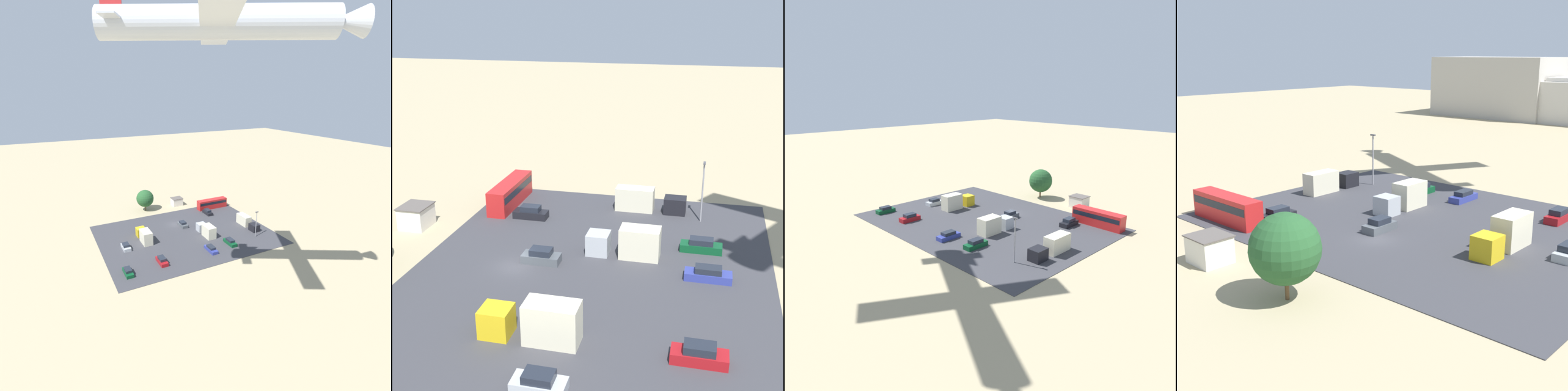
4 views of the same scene
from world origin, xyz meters
TOP-DOWN VIEW (x-y plane):
  - ground_plane at (0.00, 0.00)m, footprint 400.00×400.00m
  - parking_lot_surface at (0.00, 8.07)m, footprint 48.79×37.02m
  - shed_building at (-7.62, -15.77)m, footprint 3.93×3.48m
  - bus at (-17.62, -7.18)m, footprint 10.98×2.51m
  - parked_car_0 at (-8.31, 18.94)m, footprint 1.73×4.62m
  - parked_car_3 at (-1.62, 2.38)m, footprint 1.91×4.09m
  - parked_car_4 at (-1.70, 19.88)m, footprint 1.74×4.70m
  - parked_car_5 at (11.99, 19.58)m, footprint 1.77×4.46m
  - parked_car_6 at (-13.46, -2.85)m, footprint 1.85×4.38m
  - parked_truck_0 at (-5.25, 11.16)m, footprint 2.53×8.01m
  - parked_truck_1 at (12.02, 6.37)m, footprint 2.48×8.42m
  - parked_truck_2 at (-19.43, 11.27)m, footprint 2.31×9.27m
  - tree_near_shed at (4.34, -15.98)m, footprint 6.01×6.01m
  - light_pole_lot_centre at (-17.25, 18.54)m, footprint 0.90×0.28m
  - horizon_parking_garage at (-50.62, 115.06)m, footprint 37.03×22.00m

SIDE VIEW (x-z plane):
  - ground_plane at x=0.00m, z-range 0.00..0.00m
  - parking_lot_surface at x=0.00m, z-range 0.00..0.08m
  - parked_car_4 at x=-1.70m, z-range -0.04..1.40m
  - parked_car_0 at x=-8.31m, z-range -0.05..1.49m
  - parked_car_3 at x=-1.62m, z-range -0.05..1.54m
  - parked_car_5 at x=11.99m, z-range -0.05..1.56m
  - parked_car_6 at x=-13.46m, z-range -0.06..1.60m
  - shed_building at x=-7.62m, z-range 0.01..2.83m
  - parked_truck_2 at x=-19.43m, z-range -0.05..3.05m
  - parked_truck_0 at x=-5.25m, z-range -0.07..3.36m
  - parked_truck_1 at x=12.02m, z-range -0.07..3.53m
  - bus at x=-17.62m, z-range 0.21..3.50m
  - light_pole_lot_centre at x=-17.25m, z-range 0.51..8.31m
  - tree_near_shed at x=4.34m, z-range 0.73..8.21m
  - horizon_parking_garage at x=-50.62m, z-range 0.00..18.39m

